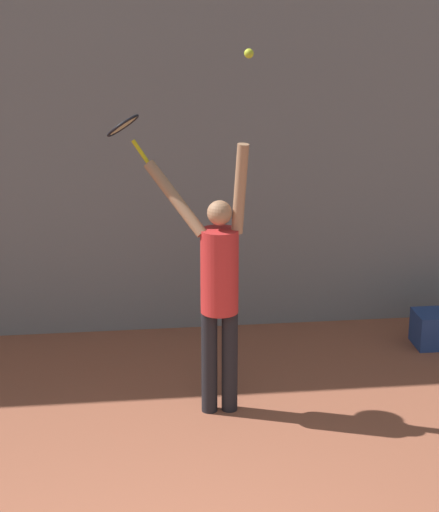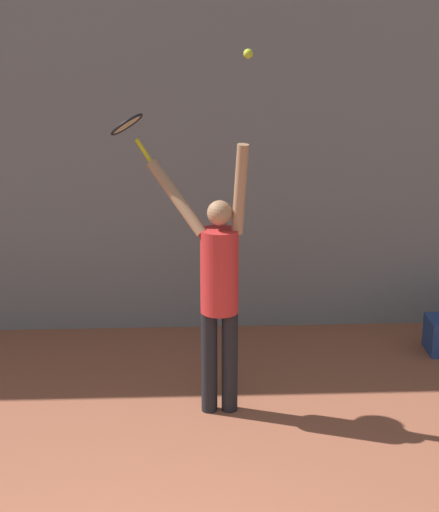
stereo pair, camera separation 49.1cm
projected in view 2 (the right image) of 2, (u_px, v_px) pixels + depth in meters
back_wall at (142, 75)px, 8.57m from camera, size 18.00×0.10×5.00m
tennis_player at (218, 284)px, 7.27m from camera, size 0.81×0.52×2.22m
tennis_racket at (128, 127)px, 7.26m from camera, size 0.39×0.38×0.39m
tennis_ball at (248, 54)px, 6.64m from camera, size 0.07×0.07×0.07m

